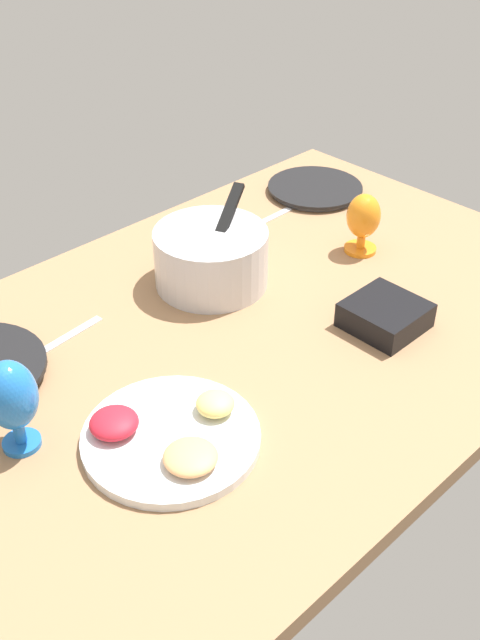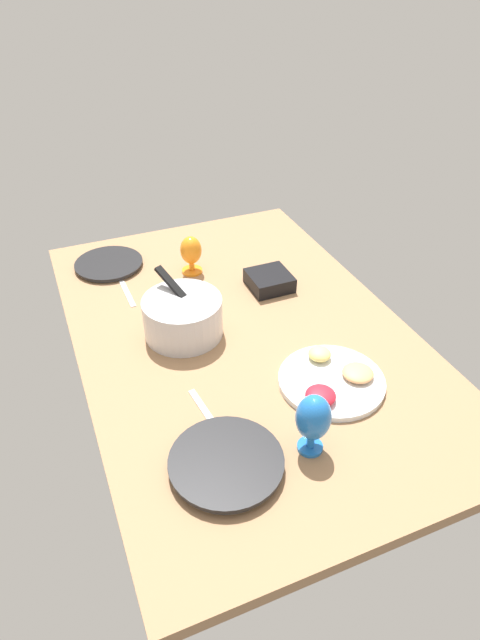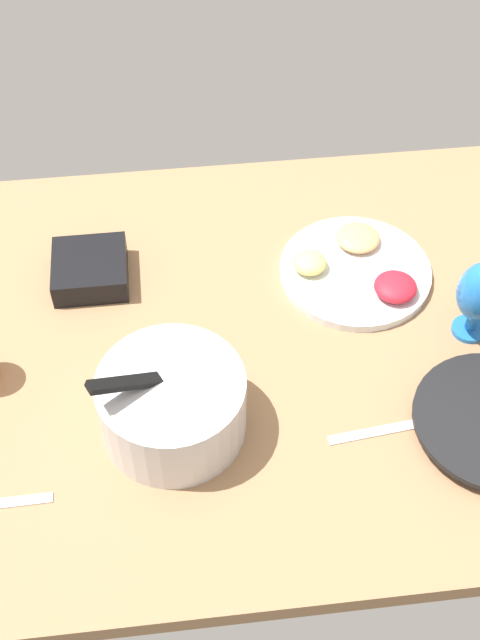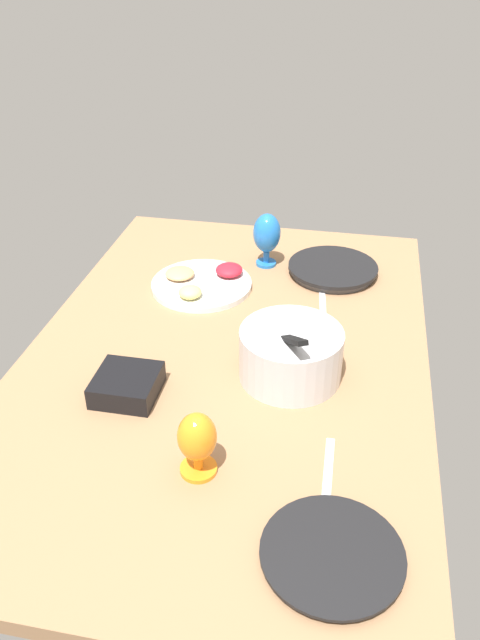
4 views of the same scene
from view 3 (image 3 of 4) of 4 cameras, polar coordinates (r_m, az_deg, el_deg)
ground_plane at (r=158.05cm, az=-2.47°, el=-2.11°), size 160.00×104.00×4.00cm
mixing_bowl at (r=140.29cm, az=-4.72°, el=-5.73°), size 25.75×25.14×19.29cm
fruit_platter at (r=168.64cm, az=8.04°, el=3.49°), size 30.69×30.69×5.20cm
square_bowl_black at (r=167.83cm, az=-10.33°, el=3.54°), size 14.70×14.70×5.47cm
fork_by_left_plate at (r=146.76cm, az=9.54°, el=-7.56°), size 18.09×3.69×0.60cm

